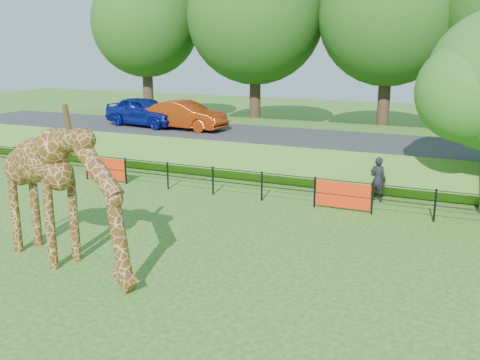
{
  "coord_description": "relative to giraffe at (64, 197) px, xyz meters",
  "views": [
    {
      "loc": [
        6.89,
        -9.6,
        5.59
      ],
      "look_at": [
        1.2,
        3.3,
        2.0
      ],
      "focal_mm": 40.0,
      "sensor_mm": 36.0,
      "label": 1
    }
  ],
  "objects": [
    {
      "name": "ground",
      "position": [
        2.38,
        -0.42,
        -1.87
      ],
      "size": [
        90.0,
        90.0,
        0.0
      ],
      "primitive_type": "plane",
      "color": "#295415",
      "rests_on": "ground"
    },
    {
      "name": "giraffe",
      "position": [
        0.0,
        0.0,
        0.0
      ],
      "size": [
        5.3,
        2.33,
        3.74
      ],
      "primitive_type": null,
      "rotation": [
        0.0,
        0.0,
        -0.27
      ],
      "color": "#573412",
      "rests_on": "ground"
    },
    {
      "name": "perimeter_fence",
      "position": [
        2.38,
        7.58,
        -1.32
      ],
      "size": [
        28.07,
        0.1,
        1.1
      ],
      "primitive_type": null,
      "color": "black",
      "rests_on": "ground"
    },
    {
      "name": "embankment",
      "position": [
        2.38,
        15.08,
        -1.22
      ],
      "size": [
        40.0,
        9.0,
        1.3
      ],
      "primitive_type": "cube",
      "color": "#295415",
      "rests_on": "ground"
    },
    {
      "name": "road",
      "position": [
        2.38,
        13.58,
        -0.51
      ],
      "size": [
        40.0,
        5.0,
        0.12
      ],
      "primitive_type": "cube",
      "color": "#323134",
      "rests_on": "embankment"
    },
    {
      "name": "car_blue",
      "position": [
        -6.59,
        13.54,
        0.31
      ],
      "size": [
        4.69,
        2.5,
        1.52
      ],
      "primitive_type": "imported",
      "rotation": [
        0.0,
        0.0,
        1.41
      ],
      "color": "#13209E",
      "rests_on": "road"
    },
    {
      "name": "car_red",
      "position": [
        -4.06,
        13.36,
        0.26
      ],
      "size": [
        4.39,
        1.81,
        1.42
      ],
      "primitive_type": "imported",
      "rotation": [
        0.0,
        0.0,
        1.5
      ],
      "color": "#AA310C",
      "rests_on": "road"
    },
    {
      "name": "visitor",
      "position": [
        6.27,
        9.26,
        -1.04
      ],
      "size": [
        0.69,
        0.55,
        1.65
      ],
      "primitive_type": "imported",
      "rotation": [
        0.0,
        0.0,
        2.86
      ],
      "color": "black",
      "rests_on": "ground"
    },
    {
      "name": "bg_tree_line",
      "position": [
        4.27,
        21.58,
        5.33
      ],
      "size": [
        37.3,
        8.8,
        11.82
      ],
      "color": "#372319",
      "rests_on": "ground"
    }
  ]
}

